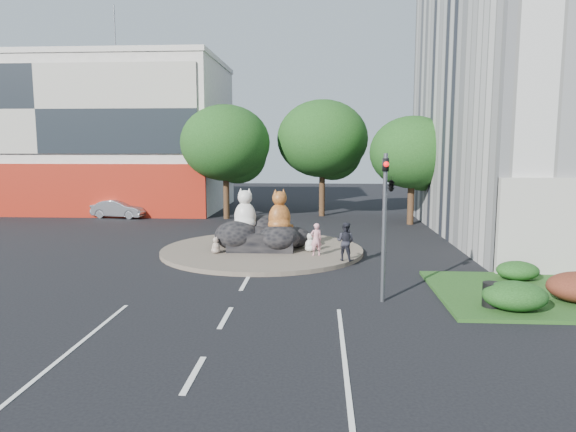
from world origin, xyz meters
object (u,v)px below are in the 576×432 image
kitten_white (310,242)px  litter_bin (492,295)px  cat_tabby (280,210)px  pedestrian_dark (345,241)px  pedestrian_pink (316,239)px  parked_car (119,209)px  kitten_calico (216,245)px  cat_white (245,209)px

kitten_white → litter_bin: kitten_white is taller
cat_tabby → pedestrian_dark: (3.10, -2.23, -1.09)m
pedestrian_pink → parked_car: pedestrian_pink is taller
kitten_white → kitten_calico: bearing=173.4°
cat_tabby → kitten_white: cat_tabby is taller
parked_car → cat_white: bearing=-127.0°
cat_white → pedestrian_pink: size_ratio=1.38×
cat_white → litter_bin: (9.23, -8.80, -1.64)m
cat_white → kitten_calico: size_ratio=2.62×
pedestrian_pink → litter_bin: size_ratio=1.94×
cat_tabby → pedestrian_pink: (1.80, -1.26, -1.19)m
cat_white → kitten_white: bearing=-9.1°
pedestrian_dark → litter_bin: pedestrian_dark is taller
cat_tabby → litter_bin: cat_tabby is taller
parked_car → kitten_white: bearing=-121.3°
kitten_white → parked_car: 19.11m
cat_tabby → pedestrian_dark: 3.97m
cat_tabby → litter_bin: 11.37m
pedestrian_pink → litter_bin: (5.68, -7.14, -0.45)m
pedestrian_pink → parked_car: 19.97m
kitten_calico → cat_white: bearing=95.8°
cat_tabby → pedestrian_dark: cat_tabby is taller
kitten_calico → parked_car: parked_car is taller
kitten_calico → parked_car: (-9.96, 13.25, 0.07)m
cat_tabby → parked_car: bearing=113.0°
kitten_calico → kitten_white: (4.47, 0.72, 0.06)m
kitten_white → pedestrian_pink: 1.05m
litter_bin → cat_tabby: bearing=131.7°
cat_tabby → parked_car: (-12.93, 12.23, -1.48)m
pedestrian_dark → cat_tabby: bearing=-10.9°
kitten_calico → kitten_white: bearing=55.5°
pedestrian_pink → pedestrian_dark: bearing=125.9°
cat_tabby → pedestrian_dark: size_ratio=1.22×
pedestrian_dark → parked_car: pedestrian_dark is taller
cat_white → litter_bin: cat_white is taller
pedestrian_dark → parked_car: (-16.03, 14.46, -0.39)m
cat_tabby → parked_car: cat_tabby is taller
kitten_calico → parked_car: 16.58m
kitten_calico → litter_bin: bearing=11.1°
parked_car → litter_bin: 29.02m
cat_white → pedestrian_dark: size_ratio=1.23×
cat_white → kitten_white: (3.25, -0.69, -1.49)m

